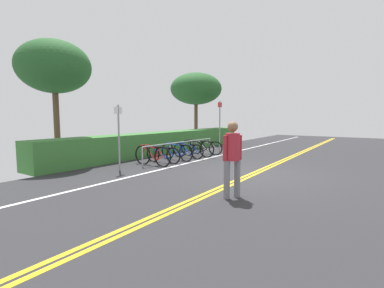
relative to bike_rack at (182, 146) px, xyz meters
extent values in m
cube|color=#2B2B2D|center=(-1.25, -3.73, -0.59)|extent=(39.03, 10.56, 0.05)
cube|color=gold|center=(-1.25, -3.81, -0.56)|extent=(35.13, 0.10, 0.00)
cube|color=gold|center=(-1.25, -3.65, -0.56)|extent=(35.13, 0.10, 0.00)
cube|color=white|center=(-1.25, -0.83, -0.56)|extent=(35.13, 0.12, 0.00)
cylinder|color=#9EA0A5|center=(-2.35, 0.00, -0.20)|extent=(0.05, 0.05, 0.73)
cylinder|color=#9EA0A5|center=(-0.78, 0.00, -0.20)|extent=(0.05, 0.05, 0.73)
cylinder|color=#9EA0A5|center=(0.78, 0.00, -0.20)|extent=(0.05, 0.05, 0.73)
cylinder|color=#9EA0A5|center=(2.35, 0.00, -0.20)|extent=(0.05, 0.05, 0.73)
cylinder|color=#9EA0A5|center=(0.00, 0.00, 0.16)|extent=(4.70, 0.04, 0.04)
torus|color=black|center=(-1.87, 0.45, -0.21)|extent=(0.08, 0.77, 0.77)
torus|color=black|center=(-1.84, -0.51, -0.21)|extent=(0.08, 0.77, 0.77)
cylinder|color=red|center=(-1.86, 0.09, -0.12)|extent=(0.06, 0.55, 0.52)
cylinder|color=red|center=(-1.86, 0.03, 0.11)|extent=(0.06, 0.65, 0.07)
cylinder|color=red|center=(-1.85, -0.23, -0.14)|extent=(0.04, 0.16, 0.47)
cylinder|color=red|center=(-1.84, -0.34, -0.29)|extent=(0.05, 0.35, 0.19)
cylinder|color=red|center=(-1.84, -0.40, -0.06)|extent=(0.04, 0.24, 0.32)
cylinder|color=red|center=(-1.87, 0.40, -0.04)|extent=(0.04, 0.13, 0.35)
cube|color=black|center=(-1.85, -0.30, 0.12)|extent=(0.09, 0.20, 0.05)
cylinder|color=red|center=(-1.87, 0.35, 0.18)|extent=(0.46, 0.04, 0.03)
torus|color=black|center=(-1.18, 0.56, -0.26)|extent=(0.08, 0.66, 0.66)
torus|color=black|center=(-1.14, -0.45, -0.26)|extent=(0.08, 0.66, 0.66)
cylinder|color=#1947B7|center=(-1.16, 0.18, -0.19)|extent=(0.06, 0.58, 0.45)
cylinder|color=#1947B7|center=(-1.16, 0.11, 0.01)|extent=(0.06, 0.69, 0.07)
cylinder|color=#1947B7|center=(-1.15, -0.16, -0.20)|extent=(0.04, 0.17, 0.40)
cylinder|color=#1947B7|center=(-1.15, -0.27, -0.33)|extent=(0.05, 0.37, 0.17)
cylinder|color=#1947B7|center=(-1.14, -0.34, -0.13)|extent=(0.05, 0.25, 0.28)
cylinder|color=#1947B7|center=(-1.18, 0.51, -0.12)|extent=(0.04, 0.14, 0.30)
cube|color=black|center=(-1.15, -0.23, 0.02)|extent=(0.09, 0.20, 0.05)
cylinder|color=#1947B7|center=(-1.17, 0.46, 0.08)|extent=(0.46, 0.05, 0.03)
torus|color=black|center=(-0.32, 0.49, -0.23)|extent=(0.12, 0.73, 0.72)
torus|color=black|center=(-0.41, -0.52, -0.23)|extent=(0.12, 0.73, 0.72)
cylinder|color=#1947B7|center=(-0.35, 0.11, -0.15)|extent=(0.09, 0.59, 0.49)
cylinder|color=#1947B7|center=(-0.36, 0.05, 0.07)|extent=(0.09, 0.70, 0.07)
cylinder|color=#1947B7|center=(-0.38, -0.23, -0.16)|extent=(0.05, 0.17, 0.44)
cylinder|color=#1947B7|center=(-0.39, -0.34, -0.31)|extent=(0.07, 0.37, 0.18)
cylinder|color=#1947B7|center=(-0.40, -0.41, -0.09)|extent=(0.06, 0.25, 0.31)
cylinder|color=#1947B7|center=(-0.32, 0.44, -0.07)|extent=(0.05, 0.14, 0.33)
cube|color=black|center=(-0.39, -0.30, 0.08)|extent=(0.10, 0.21, 0.05)
cylinder|color=#1947B7|center=(-0.33, 0.39, 0.14)|extent=(0.46, 0.07, 0.03)
torus|color=black|center=(0.44, 0.45, -0.26)|extent=(0.08, 0.66, 0.66)
torus|color=black|center=(0.41, -0.53, -0.26)|extent=(0.08, 0.66, 0.66)
cylinder|color=#1947B7|center=(0.43, 0.08, -0.19)|extent=(0.06, 0.56, 0.45)
cylinder|color=#1947B7|center=(0.43, 0.02, 0.01)|extent=(0.06, 0.67, 0.07)
cylinder|color=#1947B7|center=(0.42, -0.25, -0.20)|extent=(0.04, 0.16, 0.40)
cylinder|color=#1947B7|center=(0.41, -0.36, -0.33)|extent=(0.05, 0.36, 0.17)
cylinder|color=#1947B7|center=(0.41, -0.42, -0.13)|extent=(0.05, 0.24, 0.28)
cylinder|color=#1947B7|center=(0.44, 0.40, -0.12)|extent=(0.04, 0.13, 0.30)
cube|color=black|center=(0.41, -0.32, 0.02)|extent=(0.09, 0.20, 0.05)
cylinder|color=#1947B7|center=(0.44, 0.35, 0.07)|extent=(0.46, 0.05, 0.03)
torus|color=black|center=(1.06, 0.43, -0.21)|extent=(0.07, 0.77, 0.76)
torus|color=black|center=(1.08, -0.60, -0.21)|extent=(0.07, 0.77, 0.76)
cylinder|color=black|center=(1.07, 0.04, -0.12)|extent=(0.05, 0.59, 0.52)
cylinder|color=black|center=(1.07, -0.02, 0.11)|extent=(0.05, 0.70, 0.07)
cylinder|color=black|center=(1.07, -0.31, -0.14)|extent=(0.04, 0.17, 0.47)
cylinder|color=black|center=(1.08, -0.42, -0.29)|extent=(0.04, 0.37, 0.19)
cylinder|color=black|center=(1.08, -0.49, -0.06)|extent=(0.04, 0.26, 0.32)
cylinder|color=black|center=(1.06, 0.38, -0.04)|extent=(0.04, 0.14, 0.35)
cube|color=black|center=(1.08, -0.37, 0.12)|extent=(0.08, 0.20, 0.05)
cylinder|color=black|center=(1.06, 0.33, 0.18)|extent=(0.46, 0.04, 0.03)
torus|color=black|center=(1.72, 0.43, -0.26)|extent=(0.24, 0.66, 0.67)
torus|color=black|center=(1.99, -0.54, -0.26)|extent=(0.24, 0.66, 0.67)
cylinder|color=silver|center=(1.82, 0.07, -0.18)|extent=(0.19, 0.56, 0.46)
cylinder|color=silver|center=(1.84, 0.01, 0.02)|extent=(0.22, 0.67, 0.07)
cylinder|color=silver|center=(1.91, -0.26, -0.20)|extent=(0.08, 0.17, 0.41)
cylinder|color=silver|center=(1.94, -0.37, -0.33)|extent=(0.13, 0.36, 0.17)
cylinder|color=silver|center=(1.96, -0.43, -0.13)|extent=(0.10, 0.25, 0.28)
cylinder|color=silver|center=(1.73, 0.38, -0.11)|extent=(0.07, 0.14, 0.30)
cube|color=black|center=(1.93, -0.32, 0.03)|extent=(0.13, 0.21, 0.05)
cylinder|color=silver|center=(1.75, 0.34, 0.09)|extent=(0.45, 0.15, 0.03)
cylinder|color=slate|center=(-3.83, -4.39, -0.14)|extent=(0.14, 0.14, 0.85)
cylinder|color=slate|center=(-4.08, -4.26, -0.14)|extent=(0.14, 0.14, 0.85)
cylinder|color=#B22633|center=(-3.95, -4.32, 0.58)|extent=(0.32, 0.32, 0.60)
sphere|color=#8C6647|center=(-3.95, -4.32, 1.02)|extent=(0.23, 0.23, 0.23)
cylinder|color=#B22633|center=(-3.78, -4.42, 0.56)|extent=(0.09, 0.09, 0.55)
cylinder|color=#B22633|center=(-4.13, -4.23, 0.56)|extent=(0.09, 0.09, 0.55)
cylinder|color=gray|center=(-3.25, 0.17, 0.53)|extent=(0.06, 0.06, 2.19)
cube|color=white|center=(-3.25, 0.17, 1.45)|extent=(0.36, 0.07, 0.24)
cylinder|color=gray|center=(2.86, -0.28, 0.72)|extent=(0.06, 0.06, 2.57)
cube|color=red|center=(2.86, -0.28, 1.83)|extent=(0.36, 0.03, 0.24)
cube|color=#387533|center=(1.50, 2.10, -0.05)|extent=(13.70, 1.10, 1.03)
cylinder|color=brown|center=(-3.57, 3.31, 0.83)|extent=(0.22, 0.22, 2.79)
ellipsoid|color=#235626|center=(-3.57, 3.31, 3.11)|extent=(2.68, 2.68, 1.98)
cylinder|color=brown|center=(6.71, 3.71, 0.80)|extent=(0.24, 0.24, 2.74)
ellipsoid|color=#235626|center=(6.71, 3.71, 3.15)|extent=(3.52, 3.52, 2.16)
camera|label=1|loc=(-9.46, -7.01, 1.24)|focal=26.01mm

